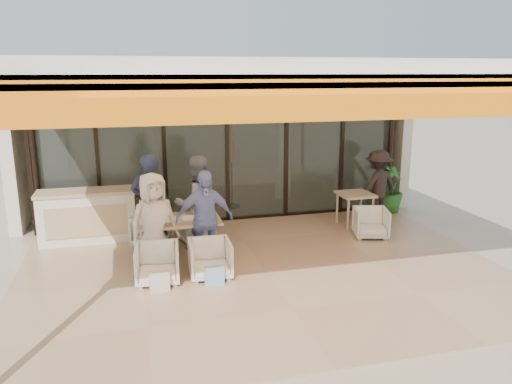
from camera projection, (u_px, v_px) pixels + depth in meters
ground at (264, 271)px, 8.39m from camera, size 70.00×70.00×0.00m
terrace_floor at (264, 271)px, 8.39m from camera, size 8.00×6.00×0.01m
terrace_structure at (269, 73)px, 7.38m from camera, size 8.00×6.00×3.40m
glass_storefront at (227, 150)px, 10.84m from camera, size 8.08×0.10×3.20m
interior_block at (209, 113)px, 12.87m from camera, size 9.05×3.62×3.52m
host_counter at (88, 216)px, 9.71m from camera, size 1.85×0.65×1.04m
dining_table at (176, 222)px, 8.78m from camera, size 1.50×0.90×0.93m
chair_far_left at (151, 227)px, 9.64m from camera, size 0.82×0.79×0.69m
chair_far_right at (194, 225)px, 9.86m from camera, size 0.74×0.71×0.63m
chair_near_left at (157, 262)px, 7.86m from camera, size 0.73×0.69×0.69m
chair_near_right at (210, 257)px, 8.06m from camera, size 0.69×0.65×0.69m
diner_navy at (151, 204)px, 9.03m from camera, size 0.70×0.48×1.86m
diner_grey at (197, 203)px, 9.25m from camera, size 1.02×0.89×1.79m
diner_cream at (154, 223)px, 8.21m from camera, size 0.96×0.78×1.68m
diner_periwinkle at (204, 219)px, 8.42m from camera, size 1.01×0.46×1.68m
tote_bag_cream at (160, 282)px, 7.52m from camera, size 0.30×0.10×0.34m
tote_bag_blue at (215, 277)px, 7.73m from camera, size 0.30×0.10×0.34m
side_table at (355, 198)px, 10.64m from camera, size 0.70×0.70×0.74m
side_chair at (371, 222)px, 10.01m from camera, size 0.79×0.76×0.67m
standing_woman at (378, 185)px, 11.11m from camera, size 1.16×0.86×1.59m
potted_palm at (389, 188)px, 11.72m from camera, size 0.94×0.94×1.19m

